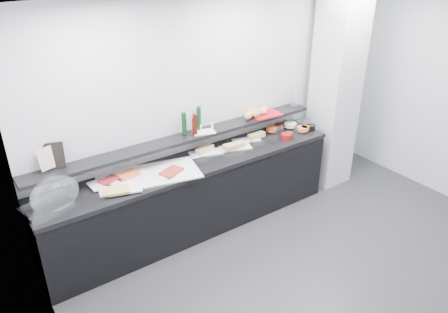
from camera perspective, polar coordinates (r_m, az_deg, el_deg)
ground at (r=4.79m, az=15.11°, el=-15.91°), size 5.00×5.00×0.00m
back_wall at (r=5.33m, az=0.58°, el=6.82°), size 5.00×0.02×2.70m
ceiling at (r=3.61m, az=20.43°, el=17.66°), size 5.00×5.00×0.00m
column at (r=6.06m, az=14.33°, el=8.47°), size 0.50×0.50×2.70m
buffet_cabinet at (r=5.17m, az=-3.88°, el=-5.38°), size 3.60×0.60×0.85m
counter_top at (r=4.95m, az=-4.04°, el=-0.97°), size 3.62×0.62×0.05m
wall_shelf at (r=4.97m, az=-5.18°, el=2.41°), size 3.60×0.25×0.04m
cloche_base at (r=4.44m, az=-22.24°, el=-6.01°), size 0.49×0.39×0.04m
cloche_dome at (r=4.39m, az=-21.21°, el=-4.59°), size 0.54×0.42×0.34m
linen_runner at (r=4.71m, az=-9.82°, el=-2.42°), size 1.16×0.74×0.01m
platter_meat_a at (r=4.63m, az=-15.35°, el=-3.33°), size 0.31×0.22×0.01m
food_meat_a at (r=4.64m, az=-14.80°, el=-2.97°), size 0.22×0.17×0.02m
platter_salmon at (r=4.76m, az=-12.56°, el=-2.14°), size 0.40×0.34×0.01m
food_salmon at (r=4.69m, az=-12.40°, el=-2.30°), size 0.25×0.19×0.02m
platter_cheese at (r=4.49m, az=-12.89°, el=-4.09°), size 0.38×0.31×0.01m
food_cheese at (r=4.43m, az=-13.79°, el=-4.32°), size 0.27×0.21×0.02m
platter_meat_b at (r=4.72m, az=-7.16°, el=-1.94°), size 0.36×0.27×0.01m
food_meat_b at (r=4.68m, az=-6.89°, el=-1.94°), size 0.28×0.23×0.02m
sandwich_plate_left at (r=5.11m, az=-2.40°, el=0.46°), size 0.42×0.27×0.01m
sandwich_food_left at (r=5.12m, az=-2.54°, el=0.98°), size 0.25×0.15×0.06m
tongs_left at (r=5.00m, az=-3.26°, el=-0.07°), size 0.16×0.02×0.01m
sandwich_plate_mid at (r=5.24m, az=1.49°, el=1.17°), size 0.41×0.27×0.01m
sandwich_food_mid at (r=5.20m, az=1.32°, el=1.40°), size 0.27×0.12×0.06m
tongs_mid at (r=5.18m, az=1.93°, el=0.97°), size 0.16×0.02×0.01m
sandwich_plate_right at (r=5.44m, az=2.95°, el=2.17°), size 0.37×0.23×0.01m
sandwich_food_right at (r=5.48m, az=4.28°, el=2.75°), size 0.23×0.10×0.06m
tongs_right at (r=5.34m, az=3.23°, el=1.78°), size 0.15×0.06×0.01m
bowl_glass_fruit at (r=5.70m, az=6.98°, el=3.50°), size 0.19×0.19×0.07m
fill_glass_fruit at (r=5.68m, az=6.23°, el=3.59°), size 0.15×0.15×0.05m
bowl_black_jam at (r=5.88m, az=8.22°, el=4.16°), size 0.17×0.17×0.07m
fill_black_jam at (r=5.80m, az=7.23°, el=4.01°), size 0.15×0.15×0.05m
bowl_glass_cream at (r=5.96m, az=10.15°, el=4.32°), size 0.22×0.22×0.07m
fill_glass_cream at (r=5.85m, az=8.62°, el=4.15°), size 0.20×0.20×0.05m
bowl_red_jam at (r=5.52m, az=8.09°, el=2.60°), size 0.16×0.16×0.07m
fill_red_jam at (r=5.56m, az=8.53°, el=2.88°), size 0.10×0.10×0.05m
bowl_glass_salmon at (r=5.76m, az=9.83°, el=3.52°), size 0.18×0.18×0.07m
fill_glass_salmon at (r=5.75m, az=10.23°, el=3.57°), size 0.15×0.15×0.05m
bowl_black_fruit at (r=5.84m, az=11.24°, el=3.74°), size 0.13×0.13×0.07m
fill_black_fruit at (r=5.77m, az=10.54°, el=3.64°), size 0.11×0.11×0.05m
framed_print at (r=4.53m, az=-21.29°, el=0.11°), size 0.20×0.13×0.26m
print_art at (r=4.50m, az=-22.19°, el=-0.26°), size 0.17×0.09×0.22m
condiment_tray at (r=5.05m, az=-2.65°, el=3.21°), size 0.29×0.22×0.01m
bottle_green_a at (r=4.94m, az=-5.25°, el=4.32°), size 0.06×0.06×0.26m
bottle_brown at (r=4.94m, az=-3.81°, el=4.24°), size 0.06×0.06×0.24m
bottle_green_b at (r=5.06m, az=-3.31°, el=5.03°), size 0.07×0.07×0.28m
bottle_hot at (r=4.97m, az=-3.97°, el=3.99°), size 0.06×0.06×0.18m
shaker_salt at (r=5.09m, az=-3.14°, el=3.91°), size 0.04×0.04×0.07m
shaker_pepper at (r=5.12m, az=-1.55°, el=4.10°), size 0.04×0.04×0.07m
bread_tray at (r=5.57m, az=5.35°, el=5.51°), size 0.41×0.31×0.02m
bread_roll_nw at (r=5.54m, az=3.72°, el=6.00°), size 0.15×0.12×0.08m
bread_roll_n at (r=5.52m, az=3.95°, el=5.94°), size 0.15×0.11×0.08m
bread_roll_ne at (r=5.60m, az=5.25°, el=6.19°), size 0.18×0.15×0.08m
bread_roll_sw at (r=5.36m, az=3.18°, el=5.28°), size 0.14×0.11×0.08m
bread_roll_s at (r=5.43m, az=4.17°, el=5.57°), size 0.13×0.10×0.08m
bread_roll_midw at (r=5.42m, az=3.32°, el=5.52°), size 0.14×0.10×0.08m
bread_roll_mide at (r=5.52m, az=5.00°, el=5.87°), size 0.15×0.13×0.08m
carafe at (r=5.83m, az=9.21°, el=7.74°), size 0.13×0.13×0.30m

